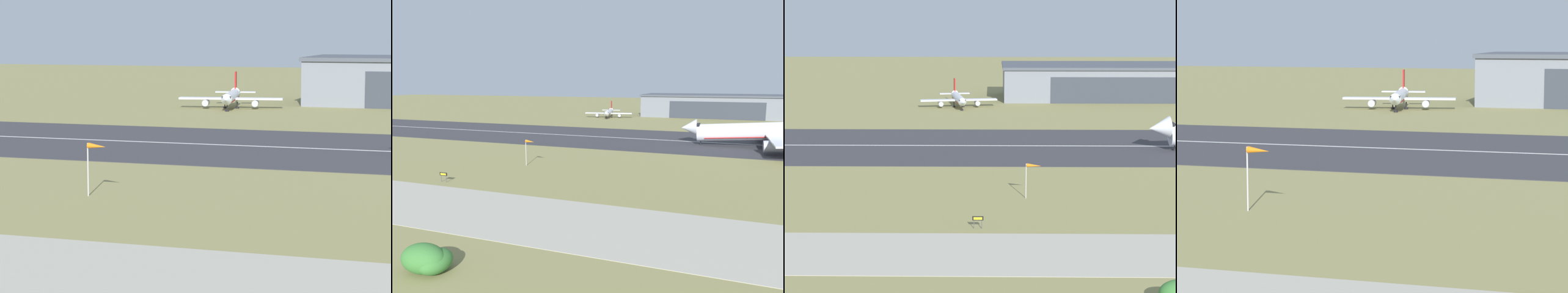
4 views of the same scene
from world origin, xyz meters
The scene contains 9 objects.
ground_plane centered at (0.00, 50.16, 0.00)m, with size 712.37×712.37×0.00m, color olive.
runway_strip centered at (0.00, 100.32, 0.03)m, with size 472.37×45.23×0.06m, color #333338.
runway_centreline centered at (0.00, 100.32, 0.07)m, with size 425.14×0.70×0.01m, color silver.
hangar_building centered at (51.04, 191.56, 5.75)m, with size 75.03×31.48×11.47m.
airplane_landing centered at (70.86, 95.88, 4.76)m, with size 55.02×46.07×15.78m.
airplane_parked_west centered at (-0.27, 167.06, 2.63)m, with size 23.78×24.02×7.96m.
shrub_clump centered at (29.99, 8.32, 1.33)m, with size 4.86×3.85×2.87m.
windsock_pole centered at (16.78, 52.98, 5.17)m, with size 2.56×1.27×5.78m.
runway_sign centered at (8.21, 36.01, 1.33)m, with size 1.56×0.13×1.77m.
Camera 2 is at (56.31, -18.48, 18.21)m, focal length 35.00 mm.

